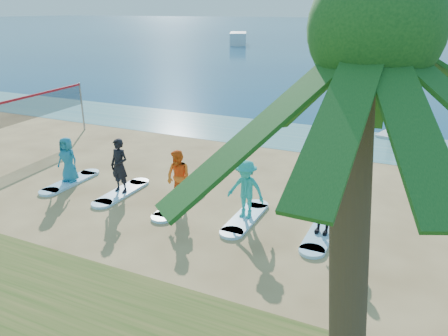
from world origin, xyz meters
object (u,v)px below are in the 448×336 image
at_px(surfboard_0, 71,182).
at_px(paddleboard, 393,131).
at_px(volleyball_net, 14,112).
at_px(surfboard_1, 122,192).
at_px(student_3, 246,189).
at_px(student_1, 119,166).
at_px(student_4, 323,207).
at_px(boat_offshore_a, 238,44).
at_px(surfboard_3, 245,218).
at_px(student_2, 178,178).
at_px(student_0, 68,160).
at_px(palm_tree, 375,34).
at_px(surfboard_2, 180,204).
at_px(paddleboarder, 395,115).
at_px(surfboard_4, 321,234).

bearing_deg(surfboard_0, paddleboard, 51.03).
bearing_deg(volleyball_net, surfboard_1, -13.50).
distance_m(volleyball_net, student_3, 11.60).
bearing_deg(student_1, student_4, 4.71).
bearing_deg(volleyball_net, student_3, -8.08).
relative_size(boat_offshore_a, surfboard_3, 3.67).
xyz_separation_m(surfboard_3, student_4, (2.34, 0.00, 0.86)).
relative_size(surfboard_1, student_1, 1.16).
relative_size(student_2, student_3, 0.99).
distance_m(surfboard_0, student_1, 2.54).
xyz_separation_m(volleyball_net, student_3, (11.45, -1.62, -0.90)).
height_order(student_0, student_1, student_1).
distance_m(palm_tree, surfboard_2, 10.35).
height_order(volleyball_net, surfboard_2, volleyball_net).
bearing_deg(student_2, surfboard_1, -167.65).
xyz_separation_m(surfboard_1, surfboard_2, (2.34, 0.00, 0.00)).
bearing_deg(boat_offshore_a, surfboard_0, -94.37).
relative_size(paddleboarder, student_3, 0.88).
distance_m(boat_offshore_a, surfboard_1, 67.08).
distance_m(student_0, surfboard_4, 9.40).
bearing_deg(palm_tree, student_0, 151.59).
distance_m(boat_offshore_a, surfboard_4, 69.77).
xyz_separation_m(volleyball_net, paddleboarder, (14.60, 10.96, -0.98)).
xyz_separation_m(surfboard_3, surfboard_4, (2.34, 0.00, 0.00)).
bearing_deg(student_1, paddleboarder, 62.80).
distance_m(volleyball_net, surfboard_0, 5.07).
distance_m(palm_tree, student_2, 9.85).
bearing_deg(student_0, paddleboarder, 47.52).
relative_size(boat_offshore_a, student_1, 4.25).
bearing_deg(paddleboarder, student_2, 137.33).
distance_m(boat_offshore_a, surfboard_3, 68.81).
xyz_separation_m(volleyball_net, student_1, (6.76, -1.62, -0.87)).
height_order(surfboard_1, student_2, student_2).
height_order(palm_tree, student_1, palm_tree).
distance_m(surfboard_0, student_4, 9.40).
height_order(paddleboard, surfboard_3, paddleboard).
height_order(student_3, student_4, student_3).
xyz_separation_m(student_0, surfboard_4, (9.36, 0.00, -0.88)).
xyz_separation_m(paddleboarder, student_0, (-10.18, -12.58, -0.00)).
xyz_separation_m(student_1, surfboard_4, (7.02, 0.00, -0.99)).
distance_m(surfboard_1, student_4, 7.07).
bearing_deg(paddleboard, paddleboarder, 0.00).
height_order(surfboard_0, surfboard_1, same).
height_order(surfboard_1, surfboard_3, same).
relative_size(student_2, student_4, 1.11).
xyz_separation_m(palm_tree, surfboard_2, (-6.23, 5.90, -5.79)).
bearing_deg(surfboard_1, student_2, 0.00).
bearing_deg(surfboard_2, surfboard_4, 0.00).
bearing_deg(surfboard_1, surfboard_0, 180.00).
distance_m(paddleboarder, surfboard_1, 14.85).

